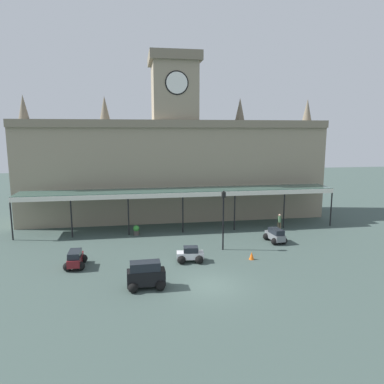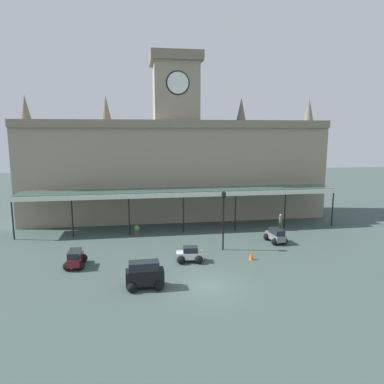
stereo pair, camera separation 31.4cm
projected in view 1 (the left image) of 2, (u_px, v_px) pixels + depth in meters
ground_plane at (210, 286)px, 23.05m from camera, size 140.00×140.00×0.00m
station_building at (175, 164)px, 40.63m from camera, size 33.70×6.10×18.16m
entrance_canopy at (181, 191)px, 35.90m from camera, size 31.74×3.26×4.06m
car_black_van at (146, 276)px, 22.56m from camera, size 2.42×1.63×1.77m
car_maroon_estate at (75, 260)px, 26.18m from camera, size 1.55×2.25×1.27m
car_white_sedan at (190, 255)px, 27.25m from camera, size 2.13×1.65×1.19m
car_grey_estate at (275, 236)px, 32.10m from camera, size 1.71×2.34×1.27m
pedestrian_crossing_forecourt at (279, 221)px, 35.96m from camera, size 0.39×0.34×1.67m
victorian_lamppost at (223, 213)px, 29.60m from camera, size 0.30×0.30×5.07m
traffic_cone at (252, 256)px, 27.75m from camera, size 0.40×0.40×0.61m
planter_near_kerb at (136, 230)px, 34.30m from camera, size 0.60×0.60×0.96m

